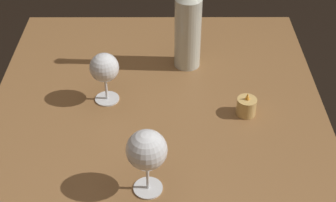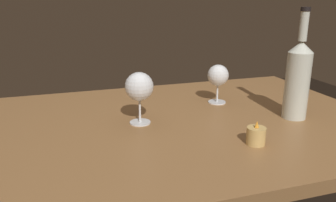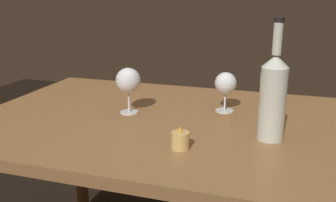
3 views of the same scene
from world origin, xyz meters
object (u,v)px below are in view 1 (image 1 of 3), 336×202
(wine_glass_right, at_px, (147,151))
(wine_bottle, at_px, (188,25))
(wine_glass_left, at_px, (104,69))
(votive_candle, at_px, (246,107))

(wine_glass_right, bearing_deg, wine_bottle, 168.30)
(wine_glass_left, xyz_separation_m, wine_bottle, (-0.17, 0.22, 0.03))
(wine_glass_left, relative_size, wine_bottle, 0.41)
(wine_glass_left, distance_m, wine_glass_right, 0.35)
(wine_glass_right, relative_size, votive_candle, 2.45)
(wine_bottle, bearing_deg, wine_glass_right, -11.70)
(wine_bottle, bearing_deg, votive_candle, 32.36)
(wine_bottle, height_order, votive_candle, wine_bottle)
(wine_glass_right, relative_size, wine_bottle, 0.46)
(wine_glass_left, height_order, wine_glass_right, wine_glass_right)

